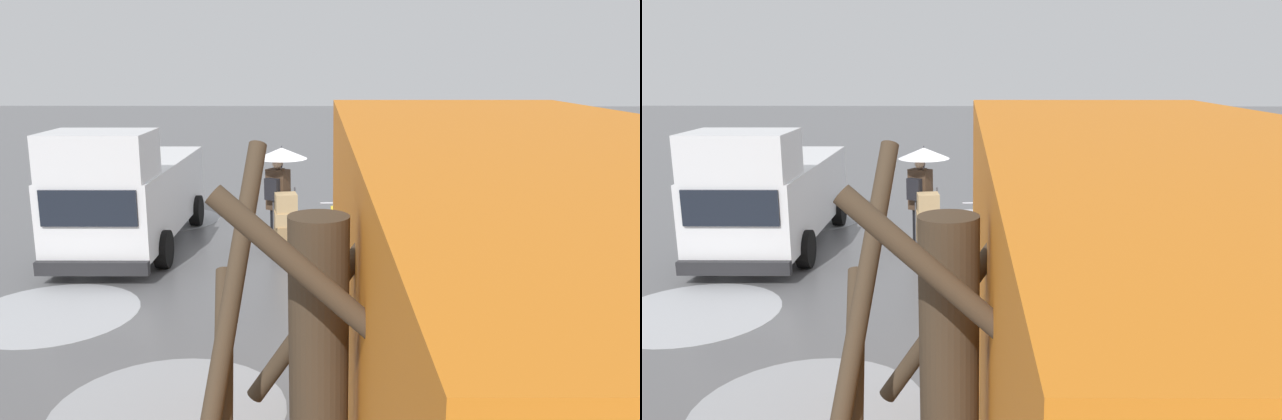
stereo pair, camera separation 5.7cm
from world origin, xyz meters
The scene contains 11 objects.
ground_plane centered at (0.00, 0.00, 0.00)m, with size 90.00×90.00×0.00m, color #5B5B5E.
slush_patch_near_cluster centered at (4.05, -2.17, 0.00)m, with size 2.59×2.59×0.01m, color #999BA0.
slush_patch_under_van centered at (1.80, 6.76, 0.00)m, with size 2.62×2.62×0.01m, color #999BA0.
slush_patch_mid_street centered at (4.31, 3.92, 0.00)m, with size 2.63×2.63×0.01m, color #ADAFB5.
cargo_van_parked_right centered at (4.14, 0.29, 1.18)m, with size 2.25×5.36×2.60m.
box_truck_background centered at (-1.27, 9.86, 1.94)m, with size 2.78×8.28×3.38m.
shopping_cart_vendor centered at (-0.12, 0.87, 0.57)m, with size 0.62×0.87×1.04m.
hand_dolly_boxes centered at (0.89, 0.72, 0.68)m, with size 0.63×0.78×1.32m.
pedestrian_pink_side centered at (1.04, 0.31, 1.57)m, with size 1.04×1.04×2.15m.
pedestrian_black_side centered at (-1.03, -0.15, 1.57)m, with size 1.04×1.04×2.15m.
bare_tree_near centered at (-3.04, 7.03, 1.68)m, with size 1.29×0.85×3.36m.
Camera 1 is at (0.04, 13.13, 3.77)m, focal length 35.86 mm.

